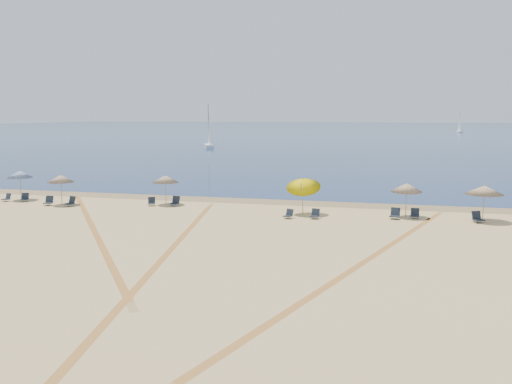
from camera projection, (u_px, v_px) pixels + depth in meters
ground at (117, 314)px, 17.83m from camera, size 160.00×160.00×0.00m
ocean at (364, 129)px, 234.23m from camera, size 500.00×500.00×0.00m
wet_sand at (268, 201)px, 40.91m from camera, size 500.00×500.00×0.00m
umbrella_0 at (20, 174)px, 41.37m from camera, size 1.93×1.93×2.36m
umbrella_1 at (61, 179)px, 39.14m from camera, size 1.92×1.92×2.30m
umbrella_2 at (165, 179)px, 39.27m from camera, size 1.99×2.01×2.25m
umbrella_3 at (303, 184)px, 35.35m from camera, size 2.31×2.33×2.81m
umbrella_4 at (407, 187)px, 34.47m from camera, size 2.00×2.02×2.29m
umbrella_5 at (484, 190)px, 33.14m from camera, size 2.33×2.33×2.32m
chair_0 at (7, 198)px, 40.93m from camera, size 0.64×0.70×0.61m
chair_1 at (25, 198)px, 40.84m from camera, size 0.69×0.76×0.64m
chair_2 at (49, 201)px, 39.13m from camera, size 0.67×0.75×0.68m
chair_3 at (71, 202)px, 38.73m from camera, size 0.78×0.85×0.72m
chair_4 at (152, 202)px, 38.99m from camera, size 0.70×0.75×0.62m
chair_5 at (175, 202)px, 38.86m from camera, size 0.69×0.77×0.71m
chair_6 at (289, 214)px, 34.21m from camera, size 0.67×0.72×0.60m
chair_7 at (315, 214)px, 34.14m from camera, size 0.61×0.69×0.63m
chair_8 at (395, 214)px, 34.06m from camera, size 0.69×0.77×0.71m
chair_9 at (415, 214)px, 34.23m from camera, size 0.59×0.67×0.65m
chair_10 at (477, 218)px, 32.91m from camera, size 0.79×0.84×0.69m
sailboat_0 at (209, 134)px, 106.29m from camera, size 3.72×5.93×8.68m
sailboat_1 at (459, 126)px, 192.51m from camera, size 1.78×5.06×7.38m
tire_tracks at (199, 245)px, 27.16m from camera, size 53.81×41.49×0.00m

